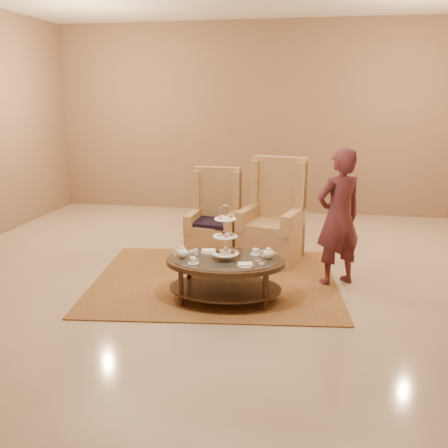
% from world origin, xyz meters
% --- Properties ---
extents(ground, '(8.00, 8.00, 0.00)m').
position_xyz_m(ground, '(0.00, 0.00, 0.00)').
color(ground, tan).
rests_on(ground, ground).
extents(ceiling, '(8.00, 8.00, 0.02)m').
position_xyz_m(ceiling, '(0.00, 0.00, 0.00)').
color(ceiling, silver).
rests_on(ceiling, ground).
extents(wall_back, '(8.00, 0.04, 3.50)m').
position_xyz_m(wall_back, '(0.00, 4.00, 1.75)').
color(wall_back, '#89674A').
rests_on(wall_back, ground).
extents(rug, '(3.14, 2.72, 0.02)m').
position_xyz_m(rug, '(-0.19, 0.14, 0.01)').
color(rug, olive).
rests_on(rug, ground).
extents(tea_table, '(1.33, 0.96, 1.07)m').
position_xyz_m(tea_table, '(0.04, -0.44, 0.39)').
color(tea_table, black).
rests_on(tea_table, ground).
extents(armchair_left, '(0.68, 0.71, 1.22)m').
position_xyz_m(armchair_left, '(-0.39, 1.12, 0.41)').
color(armchair_left, tan).
rests_on(armchair_left, ground).
extents(armchair_right, '(0.90, 0.92, 1.38)m').
position_xyz_m(armchair_right, '(0.43, 1.11, 0.46)').
color(armchair_right, tan).
rests_on(armchair_right, ground).
extents(person, '(0.71, 0.65, 1.62)m').
position_xyz_m(person, '(1.24, 0.30, 0.81)').
color(person, '#532329').
rests_on(person, ground).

